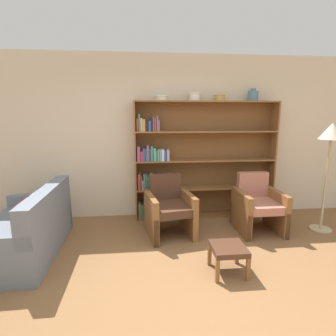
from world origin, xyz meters
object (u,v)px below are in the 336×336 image
(bowl_brass, at_px, (195,96))
(floor_lamp, at_px, (331,140))
(vase_tall, at_px, (253,96))
(footstool, at_px, (228,251))
(armchair_leather, at_px, (169,208))
(armchair_cushioned, at_px, (258,205))
(bookshelf, at_px, (193,162))
(couch, at_px, (26,232))
(bowl_cream, at_px, (162,98))
(bowl_slate, at_px, (220,97))

(bowl_brass, xyz_separation_m, floor_lamp, (1.89, -0.74, -0.66))
(vase_tall, distance_m, footstool, 2.65)
(bowl_brass, height_order, armchair_leather, bowl_brass)
(vase_tall, xyz_separation_m, floor_lamp, (0.91, -0.74, -0.67))
(armchair_leather, height_order, armchair_cushioned, same)
(bookshelf, xyz_separation_m, armchair_cushioned, (0.88, -0.67, -0.58))
(floor_lamp, bearing_deg, armchair_cushioned, 174.72)
(couch, xyz_separation_m, armchair_cushioned, (3.25, 0.41, 0.10))
(armchair_leather, xyz_separation_m, footstool, (0.56, -1.06, -0.13))
(armchair_cushioned, xyz_separation_m, floor_lamp, (1.01, -0.09, 1.00))
(bowl_cream, relative_size, bowl_brass, 1.10)
(couch, height_order, floor_lamp, floor_lamp)
(vase_tall, relative_size, footstool, 0.54)
(couch, distance_m, footstool, 2.53)
(bookshelf, bearing_deg, armchair_cushioned, -37.39)
(bookshelf, relative_size, floor_lamp, 1.45)
(bowl_slate, bearing_deg, armchair_leather, -144.21)
(bowl_cream, distance_m, couch, 2.73)
(vase_tall, bearing_deg, armchair_cushioned, -98.36)
(bookshelf, relative_size, vase_tall, 11.89)
(armchair_leather, bearing_deg, bowl_brass, -136.60)
(bookshelf, bearing_deg, armchair_leather, -125.77)
(couch, bearing_deg, bowl_brass, -67.37)
(bowl_brass, bearing_deg, floor_lamp, -21.37)
(bowl_slate, distance_m, floor_lamp, 1.77)
(bowl_slate, relative_size, armchair_cushioned, 0.22)
(bowl_cream, xyz_separation_m, footstool, (0.62, -1.71, -1.77))
(vase_tall, distance_m, armchair_leather, 2.32)
(vase_tall, height_order, armchair_leather, vase_tall)
(bookshelf, bearing_deg, bowl_slate, -3.68)
(footstool, bearing_deg, armchair_leather, 117.90)
(bowl_cream, bearing_deg, bowl_slate, 0.00)
(bowl_brass, height_order, bowl_slate, bowl_brass)
(bowl_cream, relative_size, footstool, 0.58)
(couch, bearing_deg, bowl_slate, -70.66)
(bowl_slate, xyz_separation_m, armchair_leather, (-0.90, -0.65, -1.65))
(bowl_slate, xyz_separation_m, floor_lamp, (1.47, -0.74, -0.64))
(bookshelf, bearing_deg, bowl_cream, -177.19)
(floor_lamp, bearing_deg, bowl_brass, 158.63)
(floor_lamp, bearing_deg, vase_tall, 140.87)
(vase_tall, distance_m, armchair_cushioned, 1.80)
(armchair_cushioned, bearing_deg, bookshelf, -38.11)
(bowl_cream, height_order, floor_lamp, bowl_cream)
(bowl_cream, distance_m, vase_tall, 1.52)
(bowl_slate, distance_m, vase_tall, 0.57)
(floor_lamp, bearing_deg, bowl_cream, 163.05)
(bookshelf, height_order, bowl_slate, bowl_slate)
(bowl_brass, relative_size, vase_tall, 0.99)
(bowl_brass, relative_size, floor_lamp, 0.12)
(bookshelf, relative_size, bowl_brass, 12.02)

